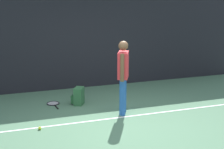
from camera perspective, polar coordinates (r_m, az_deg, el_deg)
The scene contains 7 objects.
ground_plane at distance 7.42m, azimuth 0.99°, elevation -8.24°, with size 12.00×12.00×0.00m, color #4C7556.
back_fence at distance 9.85m, azimuth -4.81°, elevation 5.13°, with size 10.00×0.10×2.56m, color black.
court_line at distance 7.71m, azimuth 0.15°, elevation -7.32°, with size 9.00×0.05×0.00m, color white.
tennis_player at distance 7.74m, azimuth 1.87°, elevation 0.26°, with size 0.37×0.49×1.70m.
tennis_racket at distance 8.73m, azimuth -9.77°, elevation -4.83°, with size 0.36×0.63×0.03m.
backpack at distance 8.57m, azimuth -5.65°, elevation -3.65°, with size 0.37×0.37×0.44m.
tennis_ball_near_player at distance 7.27m, azimuth -11.97°, elevation -8.76°, with size 0.07×0.07×0.07m, color #CCE033.
Camera 1 is at (-2.29, -6.46, 2.84)m, focal length 54.75 mm.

